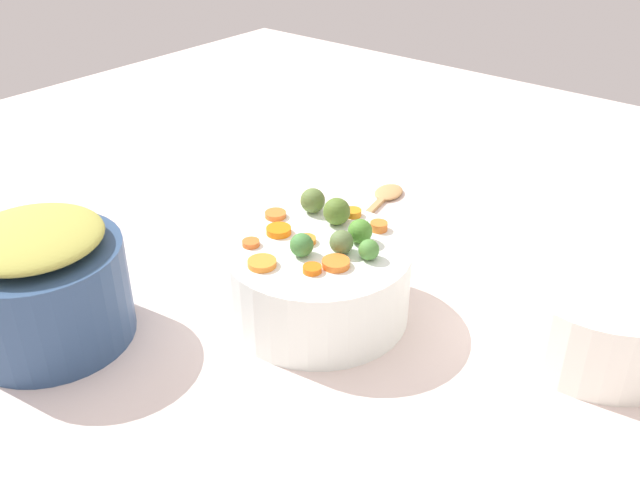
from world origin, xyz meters
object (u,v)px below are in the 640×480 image
Objects in this scene: metal_pot at (45,294)px; wooden_spoon at (381,200)px; serving_bowl_carrots at (320,280)px; casserole_dish at (601,312)px.

metal_pot reaches higher than wooden_spoon.
serving_bowl_carrots is 1.00× the size of wooden_spoon.
serving_bowl_carrots is 1.17× the size of metal_pot.
casserole_dish is (-0.46, 0.16, 0.05)m from wooden_spoon.
serving_bowl_carrots is at bearing -132.14° from metal_pot.
casserole_dish is at bearing 160.88° from wooden_spoon.
casserole_dish reaches higher than wooden_spoon.
wooden_spoon is at bearing -19.12° from casserole_dish.
serving_bowl_carrots reaches higher than casserole_dish.
serving_bowl_carrots is 1.06× the size of casserole_dish.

